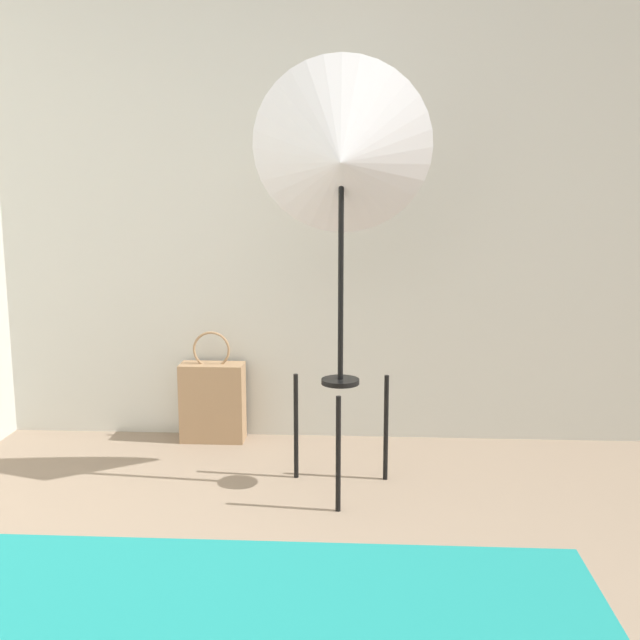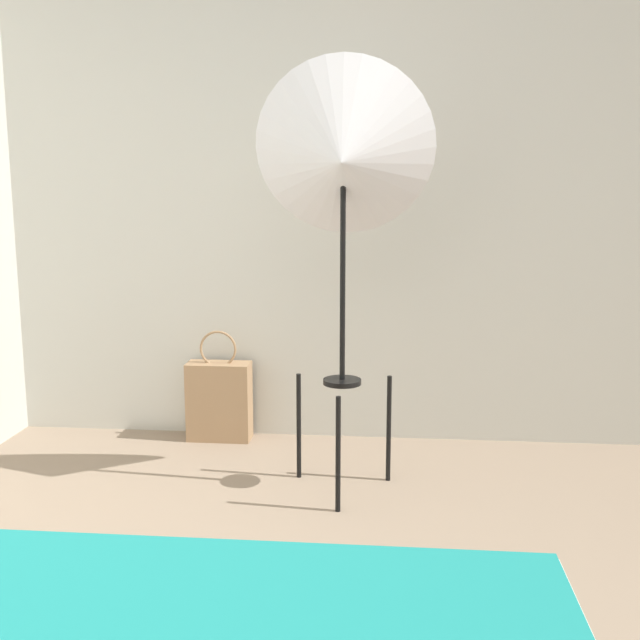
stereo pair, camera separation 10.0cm
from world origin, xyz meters
name	(u,v)px [view 1 (the left image)]	position (x,y,z in m)	size (l,w,h in m)	color
wall_back	(274,175)	(0.00, 2.39, 1.30)	(8.00, 0.05, 2.60)	beige
photo_umbrella	(341,157)	(0.34, 1.69, 1.35)	(0.72, 0.45, 1.74)	black
tote_bag	(213,401)	(-0.30, 2.26, 0.20)	(0.31, 0.14, 0.55)	#9E7A56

